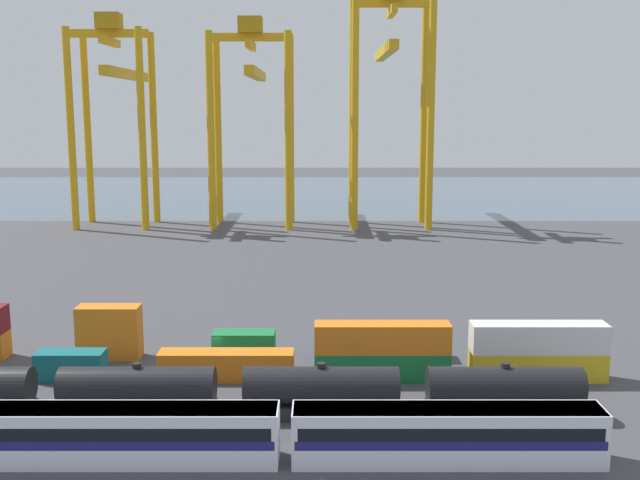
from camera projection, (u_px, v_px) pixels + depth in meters
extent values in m
plane|color=#424247|center=(249.00, 273.00, 112.94)|extent=(420.00, 420.00, 0.00)
cube|color=#475B6B|center=(284.00, 194.00, 220.05)|extent=(400.00, 110.00, 0.01)
cube|color=silver|center=(124.00, 435.00, 51.88)|extent=(21.31, 3.10, 3.90)
cube|color=navy|center=(124.00, 436.00, 51.90)|extent=(20.89, 3.14, 0.64)
cube|color=black|center=(124.00, 426.00, 51.77)|extent=(20.46, 3.13, 0.90)
cube|color=slate|center=(123.00, 411.00, 51.58)|extent=(21.10, 2.85, 0.36)
cube|color=silver|center=(448.00, 435.00, 51.87)|extent=(21.31, 3.10, 3.90)
cube|color=navy|center=(448.00, 436.00, 51.88)|extent=(20.89, 3.14, 0.64)
cube|color=black|center=(448.00, 426.00, 51.75)|extent=(20.46, 3.13, 0.90)
cube|color=slate|center=(449.00, 411.00, 51.57)|extent=(21.10, 2.85, 0.36)
cube|color=#232326|center=(139.00, 410.00, 59.88)|extent=(12.19, 2.50, 1.10)
cylinder|color=black|center=(138.00, 385.00, 59.54)|extent=(12.19, 2.94, 2.94)
cylinder|color=black|center=(137.00, 365.00, 59.26)|extent=(0.70, 0.70, 0.36)
cube|color=#232326|center=(322.00, 410.00, 59.87)|extent=(12.19, 2.50, 1.10)
cylinder|color=black|center=(322.00, 385.00, 59.53)|extent=(12.19, 2.94, 2.94)
cylinder|color=black|center=(322.00, 365.00, 59.25)|extent=(0.70, 0.70, 0.36)
cube|color=#232326|center=(504.00, 410.00, 59.86)|extent=(12.19, 2.50, 1.10)
cylinder|color=black|center=(505.00, 385.00, 59.52)|extent=(12.19, 2.94, 2.94)
cylinder|color=black|center=(506.00, 365.00, 59.24)|extent=(0.70, 0.70, 0.36)
cube|color=#146066|center=(72.00, 365.00, 68.03)|extent=(6.04, 2.44, 2.60)
cube|color=orange|center=(227.00, 365.00, 68.02)|extent=(12.10, 2.44, 2.60)
cube|color=#197538|center=(382.00, 365.00, 68.01)|extent=(12.10, 2.44, 2.60)
cube|color=orange|center=(383.00, 337.00, 67.57)|extent=(12.10, 2.44, 2.60)
cube|color=gold|center=(538.00, 365.00, 68.00)|extent=(12.10, 2.44, 2.60)
cube|color=silver|center=(539.00, 337.00, 67.56)|extent=(12.10, 2.44, 2.60)
cube|color=orange|center=(111.00, 345.00, 73.98)|extent=(6.04, 2.44, 2.60)
cube|color=orange|center=(109.00, 319.00, 73.54)|extent=(6.04, 2.44, 2.60)
cube|color=#197538|center=(245.00, 345.00, 73.97)|extent=(6.04, 2.44, 2.60)
cube|color=#1C4299|center=(378.00, 345.00, 73.96)|extent=(12.10, 2.44, 2.60)
cylinder|color=gold|center=(72.00, 130.00, 150.32)|extent=(1.50, 1.50, 39.99)
cylinder|color=gold|center=(143.00, 130.00, 150.31)|extent=(1.50, 1.50, 39.99)
cylinder|color=gold|center=(88.00, 129.00, 161.02)|extent=(1.50, 1.50, 39.99)
cylinder|color=gold|center=(154.00, 129.00, 161.01)|extent=(1.50, 1.50, 39.99)
cube|color=gold|center=(110.00, 33.00, 152.42)|extent=(15.72, 1.20, 1.60)
cube|color=gold|center=(110.00, 42.00, 152.69)|extent=(1.20, 12.45, 1.60)
cube|color=gold|center=(128.00, 74.00, 166.29)|extent=(2.00, 36.54, 2.00)
cube|color=#A77A10|center=(109.00, 21.00, 152.02)|extent=(4.80, 4.00, 3.20)
cylinder|color=gold|center=(211.00, 132.00, 150.38)|extent=(1.50, 1.50, 39.25)
cylinder|color=gold|center=(289.00, 132.00, 150.37)|extent=(1.50, 1.50, 39.25)
cylinder|color=gold|center=(219.00, 131.00, 161.05)|extent=(1.50, 1.50, 39.25)
cylinder|color=gold|center=(291.00, 131.00, 161.03)|extent=(1.50, 1.50, 39.25)
cube|color=gold|center=(251.00, 37.00, 152.53)|extent=(17.04, 1.20, 1.60)
cube|color=gold|center=(251.00, 45.00, 152.80)|extent=(1.20, 12.42, 1.60)
cube|color=gold|center=(256.00, 74.00, 165.18)|extent=(2.00, 33.40, 2.00)
cube|color=#A77A10|center=(251.00, 25.00, 152.12)|extent=(4.80, 4.00, 3.20)
cylinder|color=gold|center=(355.00, 115.00, 150.09)|extent=(1.50, 1.50, 45.85)
cylinder|color=gold|center=(431.00, 115.00, 150.08)|extent=(1.50, 1.50, 45.85)
cylinder|color=gold|center=(353.00, 115.00, 160.18)|extent=(1.50, 1.50, 45.85)
cylinder|color=gold|center=(424.00, 115.00, 160.17)|extent=(1.50, 1.50, 45.85)
cube|color=gold|center=(393.00, 3.00, 151.39)|extent=(16.68, 1.20, 1.60)
cube|color=gold|center=(393.00, 11.00, 151.66)|extent=(1.20, 11.83, 1.60)
cube|color=gold|center=(386.00, 52.00, 166.07)|extent=(2.00, 38.42, 2.00)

